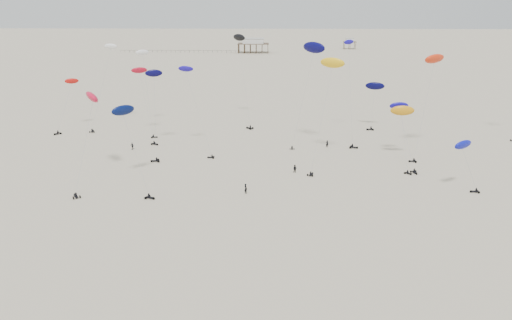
{
  "coord_description": "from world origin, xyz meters",
  "views": [
    {
      "loc": [
        2.66,
        2.36,
        34.55
      ],
      "look_at": [
        0.0,
        88.0,
        7.0
      ],
      "focal_mm": 35.0,
      "sensor_mm": 36.0,
      "label": 1
    }
  ],
  "objects_px": {
    "pavilion_small": "(350,44)",
    "spectator_0": "(246,193)",
    "rig_4": "(143,88)",
    "rig_9": "(154,98)",
    "rig_0": "(402,119)",
    "pavilion_main": "(253,47)"
  },
  "relations": [
    {
      "from": "pavilion_small",
      "to": "spectator_0",
      "type": "distance_m",
      "value": 297.27
    },
    {
      "from": "pavilion_small",
      "to": "rig_4",
      "type": "height_order",
      "value": "rig_4"
    },
    {
      "from": "rig_4",
      "to": "rig_9",
      "type": "distance_m",
      "value": 13.67
    },
    {
      "from": "rig_0",
      "to": "rig_9",
      "type": "height_order",
      "value": "rig_9"
    },
    {
      "from": "pavilion_main",
      "to": "rig_4",
      "type": "relative_size",
      "value": 1.06
    },
    {
      "from": "pavilion_small",
      "to": "rig_4",
      "type": "xyz_separation_m",
      "value": [
        -90.5,
        -250.53,
        9.42
      ]
    },
    {
      "from": "pavilion_small",
      "to": "rig_0",
      "type": "distance_m",
      "value": 269.31
    },
    {
      "from": "pavilion_small",
      "to": "rig_0",
      "type": "bearing_deg",
      "value": -95.97
    },
    {
      "from": "pavilion_main",
      "to": "spectator_0",
      "type": "bearing_deg",
      "value": -88.24
    },
    {
      "from": "pavilion_main",
      "to": "pavilion_small",
      "type": "distance_m",
      "value": 76.16
    },
    {
      "from": "pavilion_small",
      "to": "rig_9",
      "type": "relative_size",
      "value": 0.42
    },
    {
      "from": "rig_0",
      "to": "spectator_0",
      "type": "height_order",
      "value": "rig_0"
    },
    {
      "from": "pavilion_main",
      "to": "spectator_0",
      "type": "xyz_separation_m",
      "value": [
        8.03,
        -260.72,
        -4.22
      ]
    },
    {
      "from": "rig_4",
      "to": "spectator_0",
      "type": "distance_m",
      "value": 50.94
    },
    {
      "from": "rig_4",
      "to": "rig_9",
      "type": "xyz_separation_m",
      "value": [
        5.74,
        -12.4,
        -0.25
      ]
    },
    {
      "from": "rig_4",
      "to": "rig_9",
      "type": "relative_size",
      "value": 0.93
    },
    {
      "from": "rig_0",
      "to": "rig_9",
      "type": "xyz_separation_m",
      "value": [
        -56.74,
        4.86,
        3.47
      ]
    },
    {
      "from": "pavilion_small",
      "to": "spectator_0",
      "type": "height_order",
      "value": "pavilion_small"
    },
    {
      "from": "pavilion_main",
      "to": "rig_0",
      "type": "bearing_deg",
      "value": -79.99
    },
    {
      "from": "pavilion_main",
      "to": "rig_9",
      "type": "relative_size",
      "value": 0.98
    },
    {
      "from": "rig_0",
      "to": "pavilion_main",
      "type": "bearing_deg",
      "value": -93.71
    },
    {
      "from": "pavilion_main",
      "to": "rig_9",
      "type": "distance_m",
      "value": 233.56
    }
  ]
}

